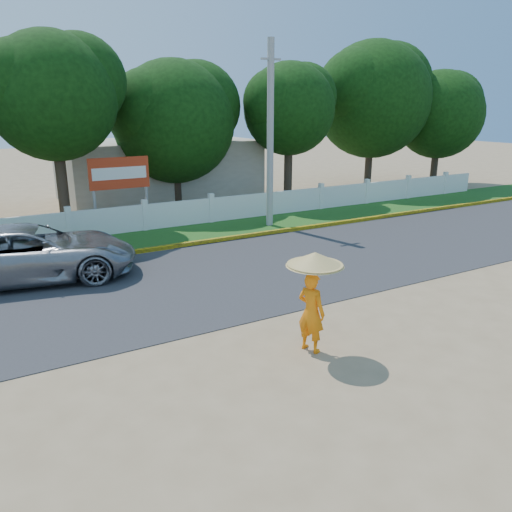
{
  "coord_description": "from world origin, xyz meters",
  "views": [
    {
      "loc": [
        -6.05,
        -8.55,
        4.97
      ],
      "look_at": [
        0.0,
        2.0,
        1.3
      ],
      "focal_mm": 35.0,
      "sensor_mm": 36.0,
      "label": 1
    }
  ],
  "objects": [
    {
      "name": "ground",
      "position": [
        0.0,
        0.0,
        0.0
      ],
      "size": [
        120.0,
        120.0,
        0.0
      ],
      "primitive_type": "plane",
      "color": "#9E8460",
      "rests_on": "ground"
    },
    {
      "name": "vehicle",
      "position": [
        -4.79,
        6.91,
        0.83
      ],
      "size": [
        6.32,
        3.72,
        1.65
      ],
      "primitive_type": "imported",
      "rotation": [
        0.0,
        0.0,
        1.4
      ],
      "color": "gray",
      "rests_on": "ground"
    },
    {
      "name": "tree_row",
      "position": [
        4.29,
        14.38,
        4.81
      ],
      "size": [
        39.73,
        8.39,
        8.76
      ],
      "color": "#473828",
      "rests_on": "ground"
    },
    {
      "name": "building_near",
      "position": [
        3.0,
        18.0,
        1.6
      ],
      "size": [
        10.0,
        6.0,
        3.2
      ],
      "primitive_type": "cube",
      "color": "#B7AD99",
      "rests_on": "ground"
    },
    {
      "name": "utility_pole",
      "position": [
        4.93,
        9.42,
        3.77
      ],
      "size": [
        0.28,
        0.28,
        7.54
      ],
      "primitive_type": "cylinder",
      "color": "gray",
      "rests_on": "ground"
    },
    {
      "name": "fence",
      "position": [
        0.0,
        11.2,
        0.55
      ],
      "size": [
        40.0,
        0.1,
        1.1
      ],
      "primitive_type": "cube",
      "color": "silver",
      "rests_on": "ground"
    },
    {
      "name": "billboard",
      "position": [
        -0.64,
        12.3,
        2.14
      ],
      "size": [
        2.5,
        0.13,
        2.95
      ],
      "color": "gray",
      "rests_on": "ground"
    },
    {
      "name": "curb",
      "position": [
        0.0,
        8.05,
        0.08
      ],
      "size": [
        40.0,
        0.18,
        0.16
      ],
      "primitive_type": "cube",
      "color": "yellow",
      "rests_on": "ground"
    },
    {
      "name": "monk_with_parasol",
      "position": [
        -0.28,
        -0.83,
        1.41
      ],
      "size": [
        1.19,
        1.19,
        2.16
      ],
      "color": "orange",
      "rests_on": "ground"
    },
    {
      "name": "road",
      "position": [
        0.0,
        4.5,
        0.01
      ],
      "size": [
        60.0,
        7.0,
        0.02
      ],
      "primitive_type": "cube",
      "color": "#38383A",
      "rests_on": "ground"
    },
    {
      "name": "grass_verge",
      "position": [
        0.0,
        9.75,
        0.01
      ],
      "size": [
        60.0,
        3.5,
        0.03
      ],
      "primitive_type": "cube",
      "color": "#2D601E",
      "rests_on": "ground"
    }
  ]
}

